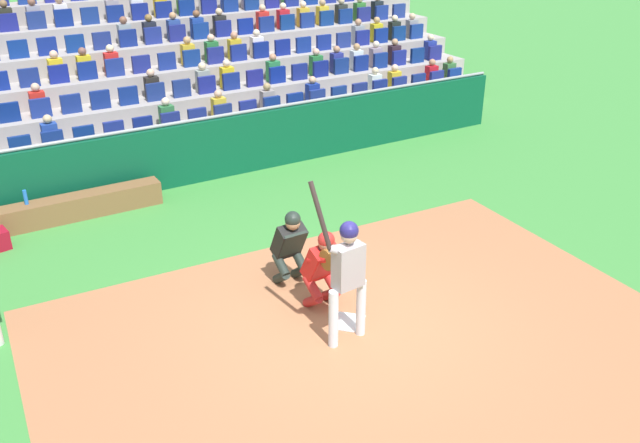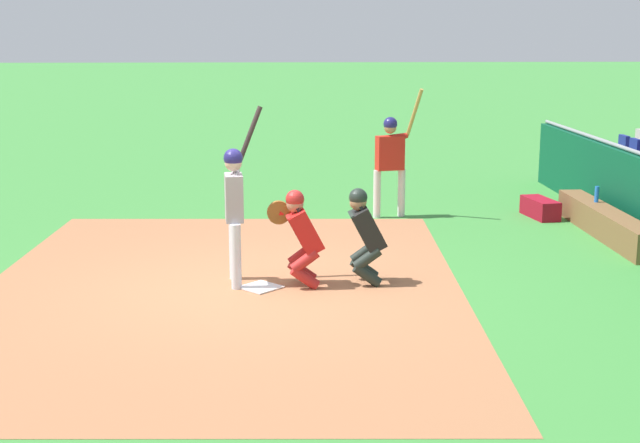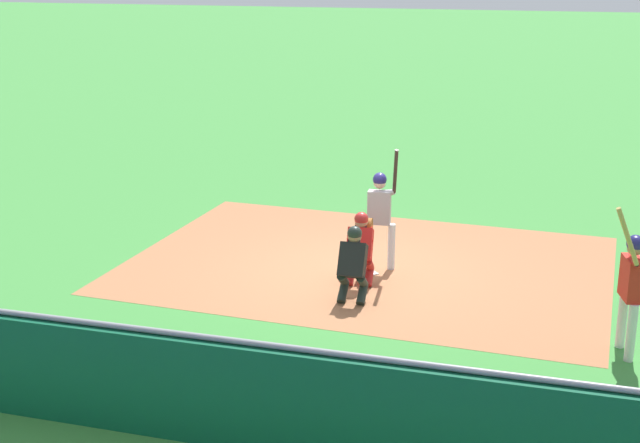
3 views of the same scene
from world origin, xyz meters
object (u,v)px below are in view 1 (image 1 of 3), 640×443
Objects in this scene: batter_at_plate at (347,269)px; water_bottle_on_bench at (25,197)px; home_plate_marker at (348,322)px; home_plate_umpire at (290,244)px; dugout_bench at (64,209)px; catcher_crouching at (323,265)px.

batter_at_plate reaches higher than water_bottle_on_bench.
water_bottle_on_bench is (3.03, -5.80, -0.53)m from batter_at_plate.
home_plate_umpire is (0.18, -1.34, 0.68)m from home_plate_marker.
home_plate_marker is 1.51m from home_plate_umpire.
home_plate_umpire is at bearing 121.41° from dugout_bench.
home_plate_umpire reaches higher than water_bottle_on_bench.
dugout_bench is (2.44, -5.75, -0.88)m from batter_at_plate.
catcher_crouching is 1.00× the size of home_plate_umpire.
catcher_crouching is 0.83m from home_plate_umpire.
catcher_crouching reaches higher than home_plate_marker.
home_plate_umpire is at bearing -84.88° from catcher_crouching.
dugout_bench is 13.38× the size of water_bottle_on_bench.
batter_at_plate reaches higher than home_plate_marker.
water_bottle_on_bench reaches higher than dugout_bench.
home_plate_umpire is 5.17m from water_bottle_on_bench.
home_plate_marker is 6.41m from water_bottle_on_bench.
catcher_crouching is at bearing 117.61° from dugout_bench.
water_bottle_on_bench is (0.60, -0.05, 0.35)m from dugout_bench.
dugout_bench is (2.67, -5.43, 0.20)m from home_plate_marker.
batter_at_plate is 1.79× the size of home_plate_umpire.
dugout_bench is (2.50, -4.09, -0.47)m from home_plate_umpire.
home_plate_umpire is at bearing -92.05° from batter_at_plate.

